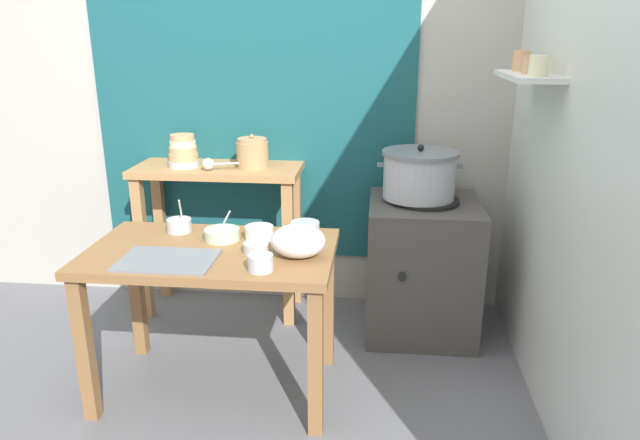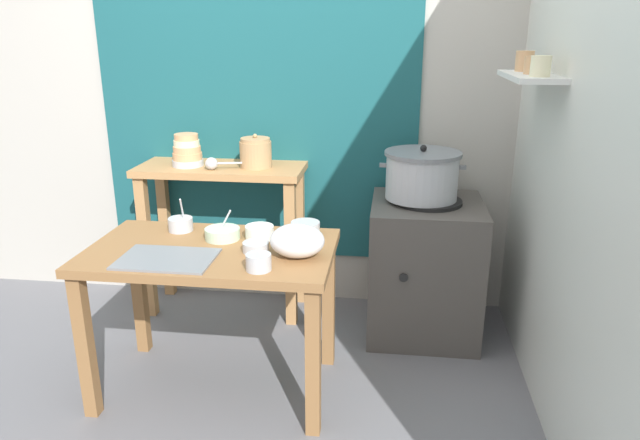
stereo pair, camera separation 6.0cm
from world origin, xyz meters
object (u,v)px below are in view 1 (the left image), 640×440
object	(u,v)px
steamer_pot	(419,174)
prep_table	(213,271)
prep_bowl_1	(222,234)
prep_bowl_4	(179,225)
back_shelf_table	(219,203)
bowl_stack_enamel	(183,152)
prep_bowl_0	(260,262)
serving_tray	(167,260)
stove_block	(422,267)
prep_bowl_2	(305,228)
prep_bowl_5	(259,232)
prep_bowl_3	(256,247)
ladle	(210,164)
clay_pot	(252,153)
plastic_bag	(298,241)

from	to	relation	value
steamer_pot	prep_table	bearing A→B (deg)	-142.97
prep_bowl_1	prep_bowl_4	distance (m)	0.25
prep_table	back_shelf_table	bearing A→B (deg)	103.06
bowl_stack_enamel	prep_bowl_0	size ratio (longest dim) A/B	1.77
back_shelf_table	serving_tray	world-z (taller)	back_shelf_table
stove_block	steamer_pot	size ratio (longest dim) A/B	1.71
prep_bowl_2	prep_bowl_4	xyz separation A→B (m)	(-0.61, -0.01, -0.00)
prep_bowl_2	prep_bowl_5	xyz separation A→B (m)	(-0.21, -0.07, -0.00)
stove_block	prep_bowl_4	xyz separation A→B (m)	(-1.21, -0.49, 0.37)
bowl_stack_enamel	serving_tray	bearing A→B (deg)	-76.22
serving_tray	prep_bowl_2	xyz separation A→B (m)	(0.54, 0.38, 0.03)
prep_bowl_1	prep_bowl_3	size ratio (longest dim) A/B	1.40
prep_bowl_2	prep_bowl_5	distance (m)	0.22
ladle	prep_bowl_3	distance (m)	0.89
prep_bowl_0	prep_bowl_1	xyz separation A→B (m)	(-0.25, 0.34, -0.01)
bowl_stack_enamel	prep_bowl_1	world-z (taller)	bowl_stack_enamel
bowl_stack_enamel	prep_bowl_5	distance (m)	0.91
steamer_pot	prep_bowl_2	size ratio (longest dim) A/B	3.31
clay_pot	prep_bowl_0	bearing A→B (deg)	-76.45
bowl_stack_enamel	prep_bowl_0	bearing A→B (deg)	-57.81
prep_bowl_2	bowl_stack_enamel	bearing A→B (deg)	142.39
stove_block	prep_bowl_3	xyz separation A→B (m)	(-0.78, -0.72, 0.36)
prep_bowl_2	back_shelf_table	bearing A→B (deg)	133.68
steamer_pot	prep_bowl_4	bearing A→B (deg)	-156.19
clay_pot	prep_bowl_5	distance (m)	0.74
stove_block	plastic_bag	bearing A→B (deg)	-127.90
plastic_bag	bowl_stack_enamel	bearing A→B (deg)	132.00
serving_tray	prep_bowl_4	world-z (taller)	prep_bowl_4
stove_block	steamer_pot	xyz separation A→B (m)	(-0.04, 0.02, 0.53)
plastic_bag	prep_bowl_0	distance (m)	0.21
bowl_stack_enamel	prep_bowl_5	world-z (taller)	bowl_stack_enamel
bowl_stack_enamel	clay_pot	bearing A→B (deg)	2.54
prep_bowl_4	back_shelf_table	bearing A→B (deg)	87.95
prep_bowl_5	steamer_pot	bearing A→B (deg)	36.97
bowl_stack_enamel	prep_bowl_2	world-z (taller)	bowl_stack_enamel
prep_bowl_0	steamer_pot	bearing A→B (deg)	54.16
stove_block	prep_bowl_0	bearing A→B (deg)	-128.00
prep_table	prep_bowl_5	xyz separation A→B (m)	(0.19, 0.14, 0.14)
back_shelf_table	prep_bowl_2	distance (m)	0.85
bowl_stack_enamel	serving_tray	distance (m)	1.04
clay_pot	plastic_bag	world-z (taller)	clay_pot
steamer_pot	prep_bowl_3	world-z (taller)	steamer_pot
bowl_stack_enamel	plastic_bag	distance (m)	1.18
bowl_stack_enamel	ladle	bearing A→B (deg)	-23.72
steamer_pot	prep_bowl_0	world-z (taller)	steamer_pot
ladle	prep_bowl_4	distance (m)	0.56
steamer_pot	ladle	world-z (taller)	steamer_pot
serving_tray	prep_bowl_3	world-z (taller)	prep_bowl_3
bowl_stack_enamel	prep_bowl_3	bearing A→B (deg)	-54.70
prep_table	prep_bowl_3	world-z (taller)	prep_bowl_3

